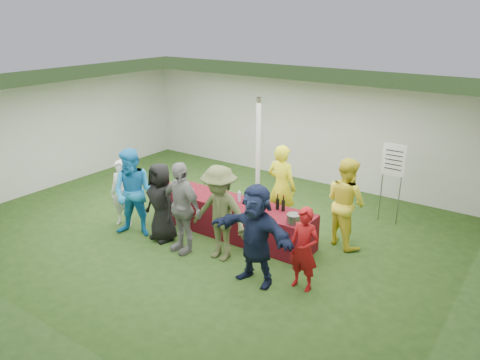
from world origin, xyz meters
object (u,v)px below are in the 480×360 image
Objects in this scene: customer_6 at (304,249)px; customer_5 at (256,234)px; serving_table at (232,218)px; customer_3 at (181,207)px; customer_1 at (134,193)px; dump_bucket at (294,219)px; customer_2 at (161,202)px; customer_0 at (122,193)px; wine_list_sign at (393,166)px; staff_pourer at (282,187)px; staff_back at (346,202)px; customer_4 at (219,213)px.

customer_5 is at bearing -157.97° from customer_6.
customer_3 is (-0.38, -1.12, 0.53)m from serving_table.
dump_bucket is at bearing -5.67° from customer_1.
serving_table is 1.50m from customer_2.
customer_0 is (-3.78, -0.76, -0.11)m from dump_bucket.
wine_list_sign is 1.10× the size of customer_2.
customer_1 reaches higher than customer_6.
customer_5 is 0.83m from customer_6.
customer_3 reaches higher than customer_2.
staff_pourer is at bearing 59.46° from customer_2.
customer_2 is 0.91× the size of customer_5.
customer_1 reaches higher than wine_list_sign.
customer_6 is (4.38, 0.03, -0.01)m from customer_0.
staff_back reaches higher than wine_list_sign.
customer_5 is at bearing -41.53° from serving_table.
customer_5 is (0.75, -2.13, -0.03)m from staff_pourer.
wine_list_sign is 0.99× the size of customer_3.
staff_back reaches higher than customer_0.
dump_bucket is 3.32m from customer_1.
serving_table is 3.61m from wine_list_sign.
staff_back is 1.00× the size of customer_3.
customer_2 is at bearing -135.80° from serving_table.
staff_back is at bearing 24.19° from serving_table.
customer_5 is at bearing 5.41° from customer_2.
customer_4 reaches higher than customer_6.
serving_table is at bearing 55.18° from customer_2.
serving_table is 2.45m from customer_0.
dump_bucket is 1.27m from staff_back.
dump_bucket is at bearing 132.70° from staff_pourer.
customer_2 reaches higher than customer_6.
customer_1 is (-2.27, -2.06, 0.00)m from staff_pourer.
customer_0 is at bearing -143.68° from wine_list_sign.
customer_1 is 1.25m from customer_3.
customer_2 reaches higher than dump_bucket.
staff_pourer is at bearing 112.77° from customer_5.
wine_list_sign reaches higher than serving_table.
customer_5 is 1.23× the size of customer_6.
staff_pourer is at bearing 19.94° from customer_1.
serving_table is 1.96× the size of customer_4.
wine_list_sign is at bearing 77.27° from customer_5.
customer_6 is at bearing 0.86° from customer_4.
serving_table is at bearing -134.98° from wine_list_sign.
customer_0 is 0.81× the size of customer_3.
staff_back is 2.28m from customer_5.
customer_4 is (-2.06, -3.41, -0.40)m from wine_list_sign.
customer_3 reaches higher than dump_bucket.
customer_5 is at bearing -98.72° from dump_bucket.
staff_pourer reaches higher than wine_list_sign.
customer_0 is 0.90× the size of customer_2.
customer_1 is 0.63m from customer_2.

